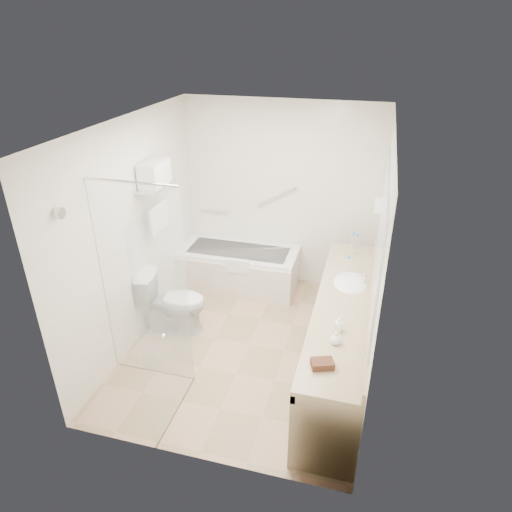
% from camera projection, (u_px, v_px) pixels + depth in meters
% --- Properties ---
extents(floor, '(3.20, 3.20, 0.00)m').
position_uv_depth(floor, '(249.00, 344.00, 5.27)').
color(floor, tan).
rests_on(floor, ground).
extents(ceiling, '(2.60, 3.20, 0.10)m').
position_uv_depth(ceiling, '(247.00, 124.00, 4.12)').
color(ceiling, silver).
rests_on(ceiling, wall_back).
extents(wall_back, '(2.60, 0.10, 2.50)m').
position_uv_depth(wall_back, '(281.00, 196.00, 6.07)').
color(wall_back, beige).
rests_on(wall_back, ground).
extents(wall_front, '(2.60, 0.10, 2.50)m').
position_uv_depth(wall_front, '(189.00, 341.00, 3.33)').
color(wall_front, beige).
rests_on(wall_front, ground).
extents(wall_left, '(0.10, 3.20, 2.50)m').
position_uv_depth(wall_left, '(135.00, 234.00, 5.00)').
color(wall_left, beige).
rests_on(wall_left, ground).
extents(wall_right, '(0.10, 3.20, 2.50)m').
position_uv_depth(wall_right, '(378.00, 263.00, 4.40)').
color(wall_right, beige).
rests_on(wall_right, ground).
extents(bathtub, '(1.60, 0.73, 0.59)m').
position_uv_depth(bathtub, '(239.00, 268.00, 6.32)').
color(bathtub, white).
rests_on(bathtub, floor).
extents(grab_bar_short, '(0.40, 0.03, 0.03)m').
position_uv_depth(grab_bar_short, '(214.00, 211.00, 6.39)').
color(grab_bar_short, silver).
rests_on(grab_bar_short, wall_back).
extents(grab_bar_long, '(0.53, 0.03, 0.33)m').
position_uv_depth(grab_bar_long, '(277.00, 197.00, 6.05)').
color(grab_bar_long, silver).
rests_on(grab_bar_long, wall_back).
extents(shower_enclosure, '(0.96, 0.91, 2.11)m').
position_uv_depth(shower_enclosure, '(154.00, 301.00, 4.13)').
color(shower_enclosure, silver).
rests_on(shower_enclosure, floor).
extents(towel_shelf, '(0.24, 0.55, 0.81)m').
position_uv_depth(towel_shelf, '(155.00, 181.00, 5.04)').
color(towel_shelf, silver).
rests_on(towel_shelf, wall_left).
extents(vanity_counter, '(0.55, 2.70, 0.95)m').
position_uv_depth(vanity_counter, '(342.00, 319.00, 4.61)').
color(vanity_counter, tan).
rests_on(vanity_counter, floor).
extents(sink, '(0.40, 0.52, 0.14)m').
position_uv_depth(sink, '(350.00, 285.00, 4.87)').
color(sink, white).
rests_on(sink, vanity_counter).
extents(faucet, '(0.03, 0.03, 0.14)m').
position_uv_depth(faucet, '(365.00, 278.00, 4.78)').
color(faucet, silver).
rests_on(faucet, vanity_counter).
extents(mirror, '(0.02, 2.00, 1.20)m').
position_uv_depth(mirror, '(380.00, 241.00, 4.13)').
color(mirror, '#AAB0B6').
rests_on(mirror, wall_right).
extents(hairdryer_unit, '(0.08, 0.10, 0.18)m').
position_uv_depth(hairdryer_unit, '(378.00, 205.00, 5.22)').
color(hairdryer_unit, white).
rests_on(hairdryer_unit, wall_right).
extents(toilet, '(0.84, 0.57, 0.76)m').
position_uv_depth(toilet, '(173.00, 302.00, 5.37)').
color(toilet, white).
rests_on(toilet, floor).
extents(amenity_basket, '(0.21, 0.17, 0.06)m').
position_uv_depth(amenity_basket, '(322.00, 364.00, 3.66)').
color(amenity_basket, '#4F2C1C').
rests_on(amenity_basket, vanity_counter).
extents(soap_bottle_a, '(0.08, 0.14, 0.06)m').
position_uv_depth(soap_bottle_a, '(338.00, 328.00, 4.08)').
color(soap_bottle_a, white).
rests_on(soap_bottle_a, vanity_counter).
extents(soap_bottle_b, '(0.10, 0.13, 0.09)m').
position_uv_depth(soap_bottle_b, '(336.00, 339.00, 3.91)').
color(soap_bottle_b, white).
rests_on(soap_bottle_b, vanity_counter).
extents(water_bottle_left, '(0.06, 0.06, 0.19)m').
position_uv_depth(water_bottle_left, '(356.00, 242.00, 5.54)').
color(water_bottle_left, silver).
rests_on(water_bottle_left, vanity_counter).
extents(water_bottle_mid, '(0.06, 0.06, 0.20)m').
position_uv_depth(water_bottle_mid, '(353.00, 241.00, 5.55)').
color(water_bottle_mid, silver).
rests_on(water_bottle_mid, vanity_counter).
extents(water_bottle_right, '(0.06, 0.06, 0.20)m').
position_uv_depth(water_bottle_right, '(348.00, 265.00, 5.00)').
color(water_bottle_right, silver).
rests_on(water_bottle_right, vanity_counter).
extents(drinking_glass_near, '(0.09, 0.09, 0.10)m').
position_uv_depth(drinking_glass_near, '(354.00, 251.00, 5.41)').
color(drinking_glass_near, silver).
rests_on(drinking_glass_near, vanity_counter).
extents(drinking_glass_far, '(0.10, 0.10, 0.10)m').
position_uv_depth(drinking_glass_far, '(343.00, 274.00, 4.91)').
color(drinking_glass_far, silver).
rests_on(drinking_glass_far, vanity_counter).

